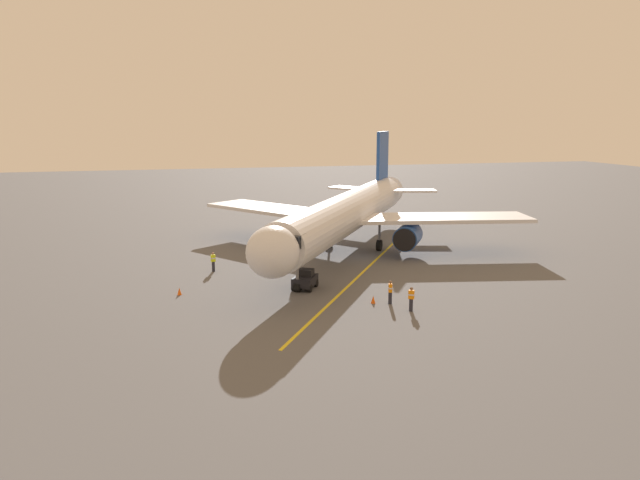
{
  "coord_description": "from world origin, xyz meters",
  "views": [
    {
      "loc": [
        16.84,
        54.26,
        12.97
      ],
      "look_at": [
        4.46,
        5.77,
        3.0
      ],
      "focal_mm": 34.28,
      "sensor_mm": 36.0,
      "label": 1
    }
  ],
  "objects_px": {
    "safety_cone_nose_left": "(179,291)",
    "safety_cone_nose_right": "(373,299)",
    "tug_near_nose": "(305,280)",
    "ground_crew_marshaller": "(411,299)",
    "ground_crew_loader": "(390,292)",
    "ground_crew_wing_walker": "(213,261)",
    "airplane": "(347,214)"
  },
  "relations": [
    {
      "from": "airplane",
      "to": "tug_near_nose",
      "type": "distance_m",
      "value": 13.13
    },
    {
      "from": "airplane",
      "to": "safety_cone_nose_right",
      "type": "bearing_deg",
      "value": 80.01
    },
    {
      "from": "tug_near_nose",
      "to": "ground_crew_loader",
      "type": "bearing_deg",
      "value": 132.68
    },
    {
      "from": "safety_cone_nose_left",
      "to": "tug_near_nose",
      "type": "bearing_deg",
      "value": 176.04
    },
    {
      "from": "tug_near_nose",
      "to": "safety_cone_nose_right",
      "type": "distance_m",
      "value": 6.28
    },
    {
      "from": "tug_near_nose",
      "to": "safety_cone_nose_left",
      "type": "height_order",
      "value": "tug_near_nose"
    },
    {
      "from": "ground_crew_marshaller",
      "to": "ground_crew_wing_walker",
      "type": "relative_size",
      "value": 1.0
    },
    {
      "from": "ground_crew_wing_walker",
      "to": "ground_crew_loader",
      "type": "distance_m",
      "value": 17.03
    },
    {
      "from": "ground_crew_wing_walker",
      "to": "ground_crew_loader",
      "type": "xyz_separation_m",
      "value": [
        -11.44,
        12.62,
        0.0
      ]
    },
    {
      "from": "safety_cone_nose_right",
      "to": "ground_crew_wing_walker",
      "type": "bearing_deg",
      "value": -49.66
    },
    {
      "from": "ground_crew_loader",
      "to": "ground_crew_wing_walker",
      "type": "bearing_deg",
      "value": -47.81
    },
    {
      "from": "safety_cone_nose_left",
      "to": "safety_cone_nose_right",
      "type": "bearing_deg",
      "value": 157.31
    },
    {
      "from": "airplane",
      "to": "safety_cone_nose_left",
      "type": "relative_size",
      "value": 65.02
    },
    {
      "from": "ground_crew_loader",
      "to": "safety_cone_nose_right",
      "type": "height_order",
      "value": "ground_crew_loader"
    },
    {
      "from": "tug_near_nose",
      "to": "safety_cone_nose_right",
      "type": "relative_size",
      "value": 4.99
    },
    {
      "from": "tug_near_nose",
      "to": "safety_cone_nose_left",
      "type": "bearing_deg",
      "value": -3.96
    },
    {
      "from": "ground_crew_marshaller",
      "to": "safety_cone_nose_left",
      "type": "relative_size",
      "value": 3.11
    },
    {
      "from": "airplane",
      "to": "safety_cone_nose_right",
      "type": "height_order",
      "value": "airplane"
    },
    {
      "from": "safety_cone_nose_right",
      "to": "airplane",
      "type": "bearing_deg",
      "value": -99.99
    },
    {
      "from": "ground_crew_loader",
      "to": "airplane",
      "type": "bearing_deg",
      "value": -95.87
    },
    {
      "from": "ground_crew_wing_walker",
      "to": "safety_cone_nose_left",
      "type": "relative_size",
      "value": 3.11
    },
    {
      "from": "ground_crew_marshaller",
      "to": "airplane",
      "type": "bearing_deg",
      "value": -92.76
    },
    {
      "from": "safety_cone_nose_left",
      "to": "airplane",
      "type": "bearing_deg",
      "value": -147.8
    },
    {
      "from": "safety_cone_nose_right",
      "to": "tug_near_nose",
      "type": "bearing_deg",
      "value": -51.95
    },
    {
      "from": "airplane",
      "to": "tug_near_nose",
      "type": "xyz_separation_m",
      "value": [
        6.64,
        10.83,
        -3.3
      ]
    },
    {
      "from": "airplane",
      "to": "ground_crew_loader",
      "type": "distance_m",
      "value": 16.61
    },
    {
      "from": "tug_near_nose",
      "to": "ground_crew_marshaller",
      "type": "bearing_deg",
      "value": 128.26
    },
    {
      "from": "safety_cone_nose_left",
      "to": "safety_cone_nose_right",
      "type": "xyz_separation_m",
      "value": [
        -13.38,
        5.59,
        0.0
      ]
    },
    {
      "from": "ground_crew_marshaller",
      "to": "safety_cone_nose_right",
      "type": "distance_m",
      "value": 3.1
    },
    {
      "from": "airplane",
      "to": "ground_crew_loader",
      "type": "bearing_deg",
      "value": 84.13
    },
    {
      "from": "ground_crew_wing_walker",
      "to": "ground_crew_loader",
      "type": "relative_size",
      "value": 1.0
    },
    {
      "from": "safety_cone_nose_left",
      "to": "ground_crew_loader",
      "type": "bearing_deg",
      "value": 157.33
    }
  ]
}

